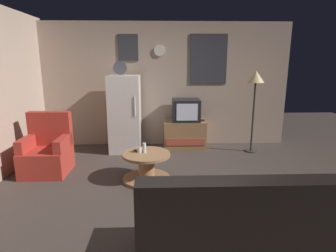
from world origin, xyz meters
The scene contains 12 objects.
ground_plane centered at (0.00, 0.00, 0.00)m, with size 12.00×12.00×0.00m, color #3D332D.
wall_with_art centered at (0.01, 2.45, 1.28)m, with size 5.20×0.12×2.54m.
fridge centered at (-0.78, 1.97, 0.75)m, with size 0.60×0.62×1.77m.
tv_stand centered at (0.41, 2.09, 0.29)m, with size 0.84×0.53×0.58m.
crt_tv centered at (0.43, 2.09, 0.80)m, with size 0.54×0.51×0.44m.
standing_lamp centered at (1.73, 1.82, 1.36)m, with size 0.32×0.32×1.59m.
coffee_table centered at (-0.31, 0.52, 0.21)m, with size 0.72×0.72×0.42m.
wine_glass centered at (-0.34, 0.55, 0.50)m, with size 0.05×0.05×0.15m, color silver.
mug_ceramic_white centered at (-0.41, 0.56, 0.47)m, with size 0.08×0.08×0.09m, color silver.
remote_control centered at (-0.43, 0.60, 0.44)m, with size 0.15×0.04×0.02m, color black.
armchair centered at (-1.92, 0.90, 0.34)m, with size 0.68×0.68×0.96m.
couch centered at (0.55, -1.35, 0.31)m, with size 1.70×0.80×0.92m.
Camera 1 is at (-0.12, -3.42, 1.76)m, focal length 29.65 mm.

